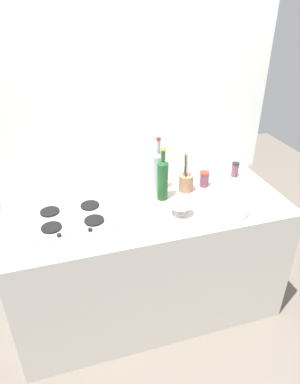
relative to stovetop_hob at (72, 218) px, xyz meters
The scene contains 12 objects.
ground_plane 1.04m from the stovetop_hob, ahead, with size 6.00×6.00×0.00m, color #6B6056.
counter_block 0.67m from the stovetop_hob, ahead, with size 1.80×0.70×0.90m, color beige.
backsplash_panel 0.65m from the stovetop_hob, 36.94° to the left, with size 1.90×0.06×2.28m, color white.
stovetop_hob is the anchor object (origin of this frame).
plate_stack 0.95m from the stovetop_hob, 11.69° to the right, with size 0.27×0.26×0.04m.
wine_bottle_leftmost 0.65m from the stovetop_hob, 17.54° to the left, with size 0.07×0.07×0.38m.
wine_bottle_mid_left 0.62m from the stovetop_hob, ahead, with size 0.07×0.07×0.36m.
mixing_bowl 0.66m from the stovetop_hob, 11.66° to the right, with size 0.14×0.14×0.07m.
butter_dish 0.45m from the stovetop_hob, ahead, with size 0.14×0.09×0.06m, color white.
utensil_crock 0.80m from the stovetop_hob, ahead, with size 0.10×0.10×0.32m.
condiment_jar_front 1.24m from the stovetop_hob, 10.43° to the left, with size 0.05×0.05×0.11m.
condiment_jar_rear 0.95m from the stovetop_hob, ahead, with size 0.07×0.07×0.11m.
Camera 1 is at (-0.54, -1.76, 2.09)m, focal length 32.36 mm.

